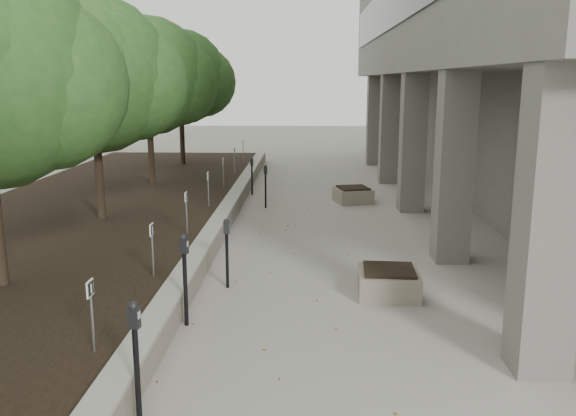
# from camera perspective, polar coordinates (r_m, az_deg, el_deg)

# --- Properties ---
(ground) EXTENTS (90.00, 90.00, 0.00)m
(ground) POSITION_cam_1_polar(r_m,az_deg,el_deg) (7.50, -1.03, -18.20)
(ground) COLOR gray
(ground) RESTS_ON ground
(retaining_wall) EXTENTS (0.39, 26.00, 0.50)m
(retaining_wall) POSITION_cam_1_polar(r_m,az_deg,el_deg) (16.01, -5.97, -0.75)
(retaining_wall) COLOR gray
(retaining_wall) RESTS_ON ground
(planting_bed) EXTENTS (7.00, 26.00, 0.40)m
(planting_bed) POSITION_cam_1_polar(r_m,az_deg,el_deg) (16.91, -18.40, -0.79)
(planting_bed) COLOR black
(planting_bed) RESTS_ON ground
(crabapple_tree_3) EXTENTS (4.60, 4.00, 5.44)m
(crabapple_tree_3) POSITION_cam_1_polar(r_m,az_deg,el_deg) (15.37, -17.92, 9.02)
(crabapple_tree_3) COLOR #254E1E
(crabapple_tree_3) RESTS_ON planting_bed
(crabapple_tree_4) EXTENTS (4.60, 4.00, 5.44)m
(crabapple_tree_4) POSITION_cam_1_polar(r_m,az_deg,el_deg) (20.14, -13.14, 9.86)
(crabapple_tree_4) COLOR #254E1E
(crabapple_tree_4) RESTS_ON planting_bed
(crabapple_tree_5) EXTENTS (4.60, 4.00, 5.44)m
(crabapple_tree_5) POSITION_cam_1_polar(r_m,az_deg,el_deg) (25.01, -10.19, 10.35)
(crabapple_tree_5) COLOR #254E1E
(crabapple_tree_5) RESTS_ON planting_bed
(parking_sign_2) EXTENTS (0.04, 0.22, 0.96)m
(parking_sign_2) POSITION_cam_1_polar(r_m,az_deg,el_deg) (8.01, -18.17, -9.80)
(parking_sign_2) COLOR black
(parking_sign_2) RESTS_ON planting_bed
(parking_sign_3) EXTENTS (0.04, 0.22, 0.96)m
(parking_sign_3) POSITION_cam_1_polar(r_m,az_deg,el_deg) (10.72, -12.78, -3.95)
(parking_sign_3) COLOR black
(parking_sign_3) RESTS_ON planting_bed
(parking_sign_4) EXTENTS (0.04, 0.22, 0.96)m
(parking_sign_4) POSITION_cam_1_polar(r_m,az_deg,el_deg) (13.55, -9.64, -0.48)
(parking_sign_4) COLOR black
(parking_sign_4) RESTS_ON planting_bed
(parking_sign_5) EXTENTS (0.04, 0.22, 0.96)m
(parking_sign_5) POSITION_cam_1_polar(r_m,az_deg,el_deg) (16.45, -7.60, 1.78)
(parking_sign_5) COLOR black
(parking_sign_5) RESTS_ON planting_bed
(parking_sign_6) EXTENTS (0.04, 0.22, 0.96)m
(parking_sign_6) POSITION_cam_1_polar(r_m,az_deg,el_deg) (19.37, -6.17, 3.37)
(parking_sign_6) COLOR black
(parking_sign_6) RESTS_ON planting_bed
(parking_sign_7) EXTENTS (0.04, 0.22, 0.96)m
(parking_sign_7) POSITION_cam_1_polar(r_m,az_deg,el_deg) (22.32, -5.11, 4.53)
(parking_sign_7) COLOR black
(parking_sign_7) RESTS_ON planting_bed
(parking_sign_8) EXTENTS (0.04, 0.22, 0.96)m
(parking_sign_8) POSITION_cam_1_polar(r_m,az_deg,el_deg) (25.28, -4.30, 5.42)
(parking_sign_8) COLOR black
(parking_sign_8) RESTS_ON planting_bed
(parking_meter_1) EXTENTS (0.16, 0.13, 1.46)m
(parking_meter_1) POSITION_cam_1_polar(r_m,az_deg,el_deg) (6.98, -14.23, -14.22)
(parking_meter_1) COLOR black
(parking_meter_1) RESTS_ON ground
(parking_meter_2) EXTENTS (0.17, 0.14, 1.49)m
(parking_meter_2) POSITION_cam_1_polar(r_m,az_deg,el_deg) (9.48, -9.77, -6.80)
(parking_meter_2) COLOR black
(parking_meter_2) RESTS_ON ground
(parking_meter_3) EXTENTS (0.15, 0.12, 1.32)m
(parking_meter_3) POSITION_cam_1_polar(r_m,az_deg,el_deg) (11.10, -5.84, -4.33)
(parking_meter_3) COLOR black
(parking_meter_3) RESTS_ON ground
(parking_meter_4) EXTENTS (0.14, 0.11, 1.31)m
(parking_meter_4) POSITION_cam_1_polar(r_m,az_deg,el_deg) (18.01, -2.15, 2.06)
(parking_meter_4) COLOR black
(parking_meter_4) RESTS_ON ground
(parking_meter_5) EXTENTS (0.14, 0.11, 1.25)m
(parking_meter_5) POSITION_cam_1_polar(r_m,az_deg,el_deg) (20.16, -3.45, 3.03)
(parking_meter_5) COLOR black
(parking_meter_5) RESTS_ON ground
(planter_front) EXTENTS (1.13, 1.13, 0.50)m
(planter_front) POSITION_cam_1_polar(r_m,az_deg,el_deg) (10.94, 9.57, -6.93)
(planter_front) COLOR gray
(planter_front) RESTS_ON ground
(planter_back) EXTENTS (1.29, 1.29, 0.50)m
(planter_back) POSITION_cam_1_polar(r_m,az_deg,el_deg) (19.02, 6.21, 1.28)
(planter_back) COLOR gray
(planter_back) RESTS_ON ground
(berry_scatter) EXTENTS (3.30, 14.10, 0.02)m
(berry_scatter) POSITION_cam_1_polar(r_m,az_deg,el_deg) (12.08, -0.33, -6.12)
(berry_scatter) COLOR maroon
(berry_scatter) RESTS_ON ground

